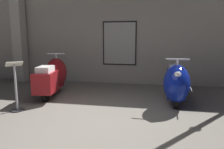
# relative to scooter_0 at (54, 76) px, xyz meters

# --- Properties ---
(ground_plane) EXTENTS (60.00, 60.00, 0.00)m
(ground_plane) POSITION_rel_scooter_0_xyz_m (1.66, -1.91, -0.50)
(ground_plane) COLOR slate
(showroom_back_wall) EXTENTS (18.00, 0.63, 3.28)m
(showroom_back_wall) POSITION_rel_scooter_0_xyz_m (1.53, 1.82, 1.14)
(showroom_back_wall) COLOR #ADA89E
(showroom_back_wall) RESTS_ON ground
(scooter_0) EXTENTS (0.83, 1.87, 1.10)m
(scooter_0) POSITION_rel_scooter_0_xyz_m (0.00, 0.00, 0.00)
(scooter_0) COLOR black
(scooter_0) RESTS_ON ground
(scooter_1) EXTENTS (0.63, 1.81, 1.09)m
(scooter_1) POSITION_rel_scooter_0_xyz_m (3.19, -0.31, -0.01)
(scooter_1) COLOR black
(scooter_1) RESTS_ON ground
(info_stanchion) EXTENTS (0.39, 0.38, 1.05)m
(info_stanchion) POSITION_rel_scooter_0_xyz_m (-0.12, -1.46, -0.07)
(info_stanchion) COLOR #333338
(info_stanchion) RESTS_ON ground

